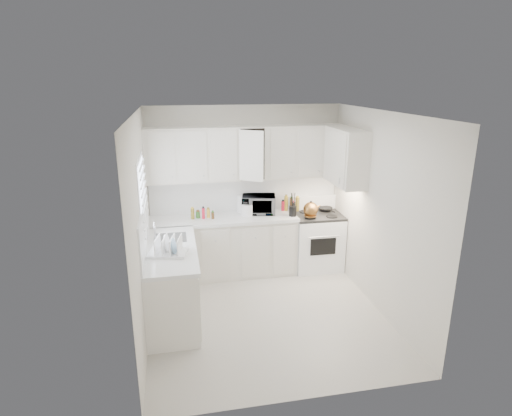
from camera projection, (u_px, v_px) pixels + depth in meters
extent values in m
plane|color=#B8B3A8|center=(266.00, 313.00, 5.60)|extent=(3.20, 3.20, 0.00)
plane|color=white|center=(268.00, 113.00, 4.84)|extent=(3.20, 3.20, 0.00)
plane|color=beige|center=(245.00, 189.00, 6.72)|extent=(3.00, 0.00, 3.00)
plane|color=beige|center=(307.00, 278.00, 3.72)|extent=(3.00, 0.00, 3.00)
plane|color=beige|center=(142.00, 228.00, 4.94)|extent=(0.00, 3.20, 3.20)
plane|color=beige|center=(380.00, 213.00, 5.50)|extent=(0.00, 3.20, 3.20)
cube|color=silver|center=(223.00, 219.00, 6.47)|extent=(2.24, 0.64, 0.05)
cube|color=silver|center=(170.00, 250.00, 5.30)|extent=(0.64, 1.62, 0.05)
cube|color=silver|center=(245.00, 193.00, 6.74)|extent=(2.98, 0.02, 0.55)
cube|color=silver|center=(144.00, 229.00, 5.16)|extent=(0.02, 1.60, 0.55)
imported|color=gray|center=(259.00, 202.00, 6.61)|extent=(0.56, 0.38, 0.35)
cylinder|color=white|center=(241.00, 203.00, 6.69)|extent=(0.12, 0.12, 0.27)
cylinder|color=olive|center=(192.00, 212.00, 6.48)|extent=(0.06, 0.06, 0.13)
cylinder|color=#2E6722|center=(198.00, 214.00, 6.41)|extent=(0.06, 0.06, 0.13)
cylinder|color=red|center=(202.00, 212.00, 6.51)|extent=(0.06, 0.06, 0.13)
cylinder|color=gold|center=(208.00, 213.00, 6.44)|extent=(0.06, 0.06, 0.13)
cylinder|color=#543518|center=(212.00, 211.00, 6.54)|extent=(0.06, 0.06, 0.13)
cylinder|color=red|center=(282.00, 205.00, 6.77)|extent=(0.06, 0.06, 0.19)
cylinder|color=gold|center=(287.00, 205.00, 6.73)|extent=(0.06, 0.06, 0.19)
cylinder|color=#543518|center=(289.00, 204.00, 6.79)|extent=(0.06, 0.06, 0.19)
cylinder|color=black|center=(293.00, 205.00, 6.75)|extent=(0.06, 0.06, 0.19)
cylinder|color=olive|center=(296.00, 204.00, 6.81)|extent=(0.06, 0.06, 0.19)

